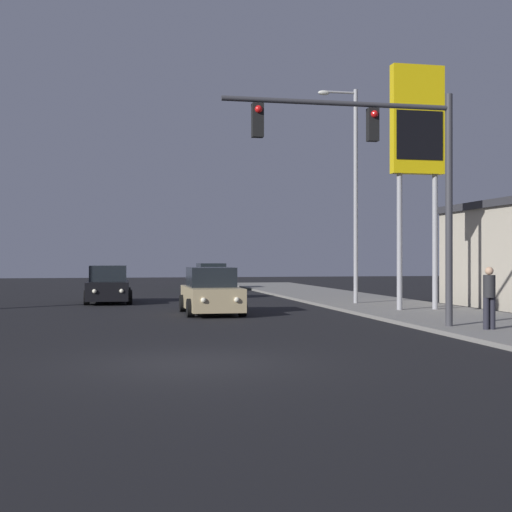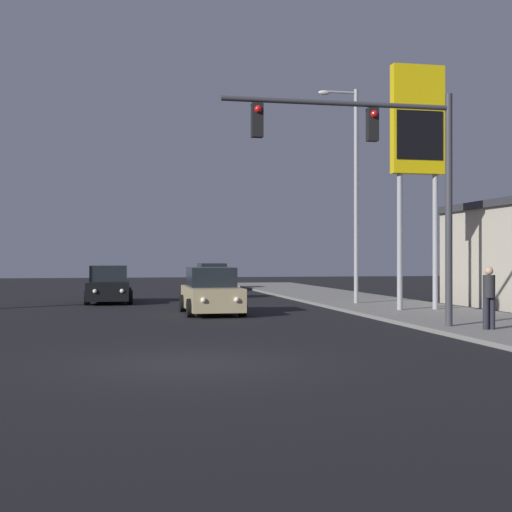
# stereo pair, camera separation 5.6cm
# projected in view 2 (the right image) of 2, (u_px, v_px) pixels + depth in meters

# --- Properties ---
(ground_plane) EXTENTS (120.00, 120.00, 0.00)m
(ground_plane) POSITION_uv_depth(u_px,v_px,m) (189.00, 363.00, 13.68)
(ground_plane) COLOR black
(sidewalk_right) EXTENTS (5.00, 60.00, 0.12)m
(sidewalk_right) POSITION_uv_depth(u_px,v_px,m) (426.00, 313.00, 25.36)
(sidewalk_right) COLOR gray
(sidewalk_right) RESTS_ON ground
(car_green) EXTENTS (2.04, 4.33, 1.68)m
(car_green) POSITION_uv_depth(u_px,v_px,m) (212.00, 278.00, 44.80)
(car_green) COLOR #195933
(car_green) RESTS_ON ground
(car_black) EXTENTS (2.04, 4.33, 1.68)m
(car_black) POSITION_uv_depth(u_px,v_px,m) (109.00, 286.00, 31.98)
(car_black) COLOR black
(car_black) RESTS_ON ground
(car_tan) EXTENTS (2.04, 4.31, 1.68)m
(car_tan) POSITION_uv_depth(u_px,v_px,m) (211.00, 293.00, 25.71)
(car_tan) COLOR tan
(car_tan) RESTS_ON ground
(traffic_light_mast) EXTENTS (6.54, 0.36, 6.50)m
(traffic_light_mast) POSITION_uv_depth(u_px,v_px,m) (387.00, 161.00, 19.55)
(traffic_light_mast) COLOR #38383D
(traffic_light_mast) RESTS_ON sidewalk_right
(street_lamp) EXTENTS (1.74, 0.24, 9.00)m
(street_lamp) POSITION_uv_depth(u_px,v_px,m) (353.00, 184.00, 29.93)
(street_lamp) COLOR #99999E
(street_lamp) RESTS_ON sidewalk_right
(gas_station_sign) EXTENTS (2.00, 0.42, 9.00)m
(gas_station_sign) POSITION_uv_depth(u_px,v_px,m) (418.00, 133.00, 26.21)
(gas_station_sign) COLOR #99999E
(gas_station_sign) RESTS_ON sidewalk_right
(pedestrian_on_sidewalk) EXTENTS (0.34, 0.32, 1.67)m
(pedestrian_on_sidewalk) POSITION_uv_depth(u_px,v_px,m) (489.00, 295.00, 18.96)
(pedestrian_on_sidewalk) COLOR #23232D
(pedestrian_on_sidewalk) RESTS_ON sidewalk_right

